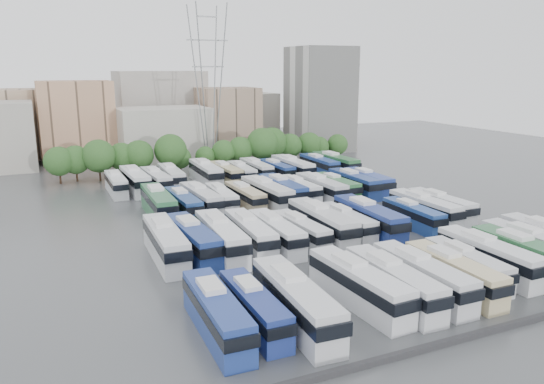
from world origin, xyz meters
name	(u,v)px	position (x,y,z in m)	size (l,w,h in m)	color
ground	(311,224)	(0.00, 0.00, 0.00)	(220.00, 220.00, 0.00)	#424447
parapet	(503,327)	(0.00, -33.00, 0.25)	(56.00, 0.50, 0.50)	#2D2D30
tree_line	(208,150)	(-1.12, 42.03, 4.42)	(64.92, 8.27, 8.53)	black
city_buildings	(146,121)	(-7.46, 71.86, 7.87)	(102.00, 35.00, 20.00)	#9E998E
apartment_tower	(320,99)	(34.00, 58.00, 13.00)	(14.00, 14.00, 26.00)	silver
electricity_pylon	(209,78)	(2.00, 50.00, 18.66)	(9.00, 6.91, 33.83)	slate
bus_r0_s0	(216,313)	(-21.60, -24.01, 1.89)	(3.09, 12.37, 3.86)	navy
bus_r0_s1	(254,307)	(-18.34, -23.95, 1.72)	(2.60, 11.19, 3.50)	navy
bus_r0_s2	(296,301)	(-15.04, -25.01, 2.07)	(3.63, 13.57, 4.21)	silver
bus_r0_s4	(359,285)	(-8.23, -24.11, 1.98)	(3.39, 12.98, 4.04)	silver
bus_r0_s5	(393,282)	(-5.01, -24.82, 1.93)	(3.02, 12.61, 3.94)	silver
bus_r0_s6	(422,276)	(-1.64, -24.75, 1.92)	(2.79, 12.50, 3.92)	silver
bus_r0_s7	(453,273)	(1.74, -25.23, 1.84)	(2.82, 11.97, 3.74)	beige
bus_r0_s8	(467,264)	(4.89, -23.75, 1.67)	(2.89, 10.95, 3.40)	silver
bus_r0_s9	(489,256)	(8.20, -23.36, 1.94)	(2.80, 12.59, 3.95)	silver
bus_r0_s10	(526,256)	(11.59, -25.04, 2.00)	(3.05, 13.00, 4.07)	#2C673A
bus_r0_s11	(535,248)	(14.70, -23.62, 1.98)	(3.27, 12.97, 4.04)	silver
bus_r1_s0	(166,242)	(-21.28, -5.43, 2.05)	(3.39, 13.41, 4.18)	silver
bus_r1_s1	(193,240)	(-18.23, -5.65, 2.00)	(3.36, 13.11, 4.08)	navy
bus_r1_s2	(221,237)	(-15.04, -6.22, 2.04)	(3.45, 13.35, 4.15)	silver
bus_r1_s3	(250,233)	(-11.37, -5.97, 1.90)	(3.31, 12.48, 3.88)	white
bus_r1_s4	(276,233)	(-8.38, -6.73, 1.84)	(2.75, 12.01, 3.76)	white
bus_r1_s5	(301,231)	(-5.06, -6.82, 1.69)	(2.88, 11.04, 3.43)	silver
bus_r1_s6	(322,223)	(-1.80, -6.16, 2.10)	(3.12, 13.66, 4.27)	silver
bus_r1_s7	(346,222)	(1.75, -6.20, 1.73)	(2.49, 11.21, 3.51)	silver
bus_r1_s8	(369,218)	(4.80, -6.78, 2.08)	(3.30, 13.55, 4.23)	navy
bus_r1_s10	(413,215)	(11.70, -6.98, 1.70)	(2.69, 11.08, 3.46)	navy
bus_r1_s11	(424,208)	(14.88, -5.52, 1.92)	(3.00, 12.53, 3.91)	silver
bus_r1_s12	(441,206)	(18.31, -4.93, 1.82)	(2.86, 11.85, 3.70)	silver
bus_r2_s1	(158,203)	(-18.10, 12.24, 2.06)	(3.29, 13.42, 4.19)	#2C6840
bus_r2_s2	(183,204)	(-14.81, 11.19, 1.82)	(2.93, 11.88, 3.70)	navy
bus_r2_s3	(201,199)	(-11.74, 12.52, 1.91)	(3.29, 12.50, 3.89)	silver
bus_r2_s4	(221,198)	(-8.34, 13.05, 1.66)	(2.70, 10.85, 3.38)	silver
bus_r2_s5	(245,196)	(-4.91, 11.95, 1.75)	(2.71, 11.42, 3.57)	tan
bus_r2_s6	(267,193)	(-1.57, 11.24, 2.06)	(3.50, 13.47, 4.19)	silver
bus_r2_s7	(283,190)	(1.69, 12.45, 1.99)	(2.90, 12.93, 4.05)	navy
bus_r2_s8	(299,189)	(4.89, 13.06, 1.74)	(2.80, 11.37, 3.54)	silver
bus_r2_s9	(321,188)	(8.04, 11.31, 1.95)	(2.98, 12.69, 3.97)	silver
bus_r2_s10	(336,186)	(11.41, 12.17, 1.77)	(2.85, 11.54, 3.60)	#2F6D3B
bus_r2_s11	(354,183)	(15.03, 12.43, 1.94)	(2.81, 12.62, 3.95)	navy
bus_r2_s12	(368,182)	(18.11, 12.68, 1.88)	(2.98, 12.29, 3.84)	navy
bus_r3_s0	(116,183)	(-21.43, 29.54, 1.77)	(2.58, 11.49, 3.60)	silver
bus_r3_s1	(135,180)	(-18.25, 29.58, 2.03)	(3.25, 13.27, 4.14)	silver
bus_r3_s2	(156,180)	(-14.86, 28.77, 1.89)	(3.24, 12.37, 3.85)	silver
bus_r3_s3	(171,177)	(-11.62, 30.78, 1.90)	(3.08, 12.44, 3.88)	silver
bus_r3_s5	(206,173)	(-5.15, 30.97, 2.07)	(3.21, 13.47, 4.21)	silver
bus_r3_s6	(225,173)	(-1.54, 30.35, 1.81)	(3.02, 11.82, 3.68)	#C1B584
bus_r3_s7	(242,172)	(1.50, 29.82, 1.74)	(3.00, 11.43, 3.55)	silver
bus_r3_s8	(256,169)	(5.03, 31.15, 1.82)	(2.66, 11.85, 3.71)	silver
bus_r3_s9	(276,170)	(8.39, 29.20, 1.77)	(3.05, 11.57, 3.60)	navy
bus_r3_s10	(292,168)	(11.64, 28.78, 2.05)	(3.23, 13.37, 4.17)	silver
bus_r3_s12	(319,165)	(18.17, 29.88, 1.89)	(2.68, 12.28, 3.85)	navy
bus_r3_s13	(335,164)	(21.31, 28.97, 2.08)	(3.60, 13.63, 4.24)	#2B6437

